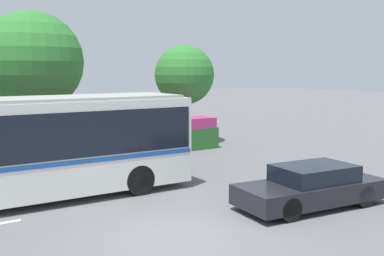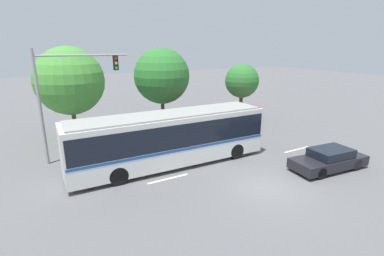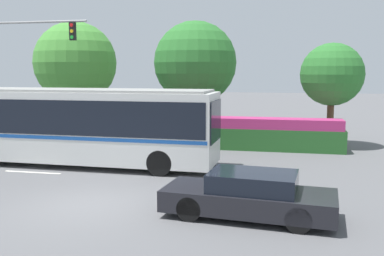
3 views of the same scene
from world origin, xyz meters
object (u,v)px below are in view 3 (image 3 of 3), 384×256
Objects in this scene: city_bus at (75,122)px; street_tree_right at (332,75)px; traffic_light_pole at (17,61)px; street_tree_left at (76,63)px; sedan_foreground at (249,196)px; street_tree_centre at (195,63)px.

street_tree_right is at bearing 33.48° from city_bus.
street_tree_left is (0.95, 4.77, -0.04)m from traffic_light_pole.
sedan_foreground is 16.30m from traffic_light_pole.
traffic_light_pole is 0.98× the size of street_tree_left.
sedan_foreground is 0.69× the size of traffic_light_pole.
street_tree_right is at bearing -99.52° from sedan_foreground.
street_tree_right is (11.09, 7.01, 1.94)m from city_bus.
street_tree_left is (-12.00, 13.87, 3.88)m from sedan_foreground.
traffic_light_pole is at bearing 144.48° from city_bus.
street_tree_centre reaches higher than sedan_foreground.
street_tree_left is at bearing 78.79° from traffic_light_pole.
street_tree_left is at bearing -43.40° from sedan_foreground.
street_tree_centre is 7.91m from street_tree_right.
city_bus is 13.26m from street_tree_right.
street_tree_right is at bearing -6.09° from street_tree_left.
street_tree_left reaches higher than traffic_light_pole.
street_tree_right reaches higher than sedan_foreground.
street_tree_right is at bearing -13.33° from street_tree_centre.
sedan_foreground is at bearing -105.25° from street_tree_right.
street_tree_left is at bearing -178.64° from street_tree_centre.
street_tree_left reaches higher than street_tree_right.
traffic_light_pole is (-12.95, 9.10, 3.92)m from sedan_foreground.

